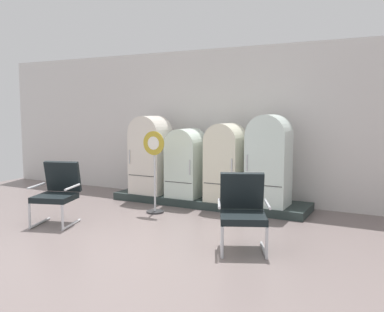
{
  "coord_description": "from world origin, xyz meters",
  "views": [
    {
      "loc": [
        3.44,
        -4.32,
        1.84
      ],
      "look_at": [
        -0.22,
        2.75,
        0.99
      ],
      "focal_mm": 38.96,
      "sensor_mm": 36.0,
      "label": 1
    }
  ],
  "objects_px": {
    "refrigerator_0": "(151,152)",
    "refrigerator_1": "(186,161)",
    "refrigerator_2": "(226,160)",
    "armchair_right": "(243,208)",
    "armchair_left": "(58,190)",
    "sign_stand": "(154,174)",
    "refrigerator_3": "(269,158)"
  },
  "relations": [
    {
      "from": "armchair_left",
      "to": "armchair_right",
      "type": "relative_size",
      "value": 1.0
    },
    {
      "from": "refrigerator_0",
      "to": "refrigerator_1",
      "type": "distance_m",
      "value": 0.84
    },
    {
      "from": "refrigerator_3",
      "to": "armchair_right",
      "type": "xyz_separation_m",
      "value": [
        0.28,
        -2.06,
        -0.46
      ]
    },
    {
      "from": "refrigerator_1",
      "to": "sign_stand",
      "type": "relative_size",
      "value": 0.91
    },
    {
      "from": "refrigerator_1",
      "to": "refrigerator_3",
      "type": "distance_m",
      "value": 1.71
    },
    {
      "from": "refrigerator_0",
      "to": "refrigerator_1",
      "type": "bearing_deg",
      "value": 1.24
    },
    {
      "from": "refrigerator_1",
      "to": "refrigerator_3",
      "type": "relative_size",
      "value": 0.83
    },
    {
      "from": "armchair_left",
      "to": "sign_stand",
      "type": "height_order",
      "value": "sign_stand"
    },
    {
      "from": "refrigerator_0",
      "to": "armchair_right",
      "type": "bearing_deg",
      "value": -36.56
    },
    {
      "from": "armchair_left",
      "to": "sign_stand",
      "type": "bearing_deg",
      "value": 52.76
    },
    {
      "from": "armchair_right",
      "to": "armchair_left",
      "type": "bearing_deg",
      "value": -176.43
    },
    {
      "from": "refrigerator_1",
      "to": "armchair_left",
      "type": "height_order",
      "value": "refrigerator_1"
    },
    {
      "from": "refrigerator_0",
      "to": "refrigerator_3",
      "type": "distance_m",
      "value": 2.53
    },
    {
      "from": "armchair_right",
      "to": "refrigerator_1",
      "type": "bearing_deg",
      "value": 133.22
    },
    {
      "from": "armchair_right",
      "to": "sign_stand",
      "type": "distance_m",
      "value": 2.42
    },
    {
      "from": "refrigerator_1",
      "to": "sign_stand",
      "type": "height_order",
      "value": "refrigerator_1"
    },
    {
      "from": "refrigerator_2",
      "to": "sign_stand",
      "type": "relative_size",
      "value": 0.99
    },
    {
      "from": "refrigerator_2",
      "to": "armchair_right",
      "type": "bearing_deg",
      "value": -61.62
    },
    {
      "from": "refrigerator_0",
      "to": "armchair_left",
      "type": "relative_size",
      "value": 1.58
    },
    {
      "from": "armchair_left",
      "to": "sign_stand",
      "type": "relative_size",
      "value": 0.68
    },
    {
      "from": "refrigerator_2",
      "to": "refrigerator_0",
      "type": "bearing_deg",
      "value": -179.99
    },
    {
      "from": "refrigerator_3",
      "to": "armchair_left",
      "type": "distance_m",
      "value": 3.68
    },
    {
      "from": "refrigerator_0",
      "to": "sign_stand",
      "type": "height_order",
      "value": "refrigerator_0"
    },
    {
      "from": "refrigerator_0",
      "to": "refrigerator_1",
      "type": "xyz_separation_m",
      "value": [
        0.83,
        0.02,
        -0.13
      ]
    },
    {
      "from": "refrigerator_3",
      "to": "sign_stand",
      "type": "xyz_separation_m",
      "value": [
        -1.84,
        -0.92,
        -0.3
      ]
    },
    {
      "from": "refrigerator_2",
      "to": "armchair_right",
      "type": "xyz_separation_m",
      "value": [
        1.13,
        -2.08,
        -0.37
      ]
    },
    {
      "from": "armchair_right",
      "to": "sign_stand",
      "type": "xyz_separation_m",
      "value": [
        -2.12,
        1.15,
        0.16
      ]
    },
    {
      "from": "refrigerator_0",
      "to": "armchair_right",
      "type": "height_order",
      "value": "refrigerator_0"
    },
    {
      "from": "refrigerator_1",
      "to": "armchair_right",
      "type": "bearing_deg",
      "value": -46.78
    },
    {
      "from": "refrigerator_2",
      "to": "refrigerator_1",
      "type": "bearing_deg",
      "value": 178.8
    },
    {
      "from": "refrigerator_0",
      "to": "armchair_left",
      "type": "xyz_separation_m",
      "value": [
        -0.33,
        -2.28,
        -0.44
      ]
    },
    {
      "from": "sign_stand",
      "to": "armchair_right",
      "type": "bearing_deg",
      "value": -28.4
    }
  ]
}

